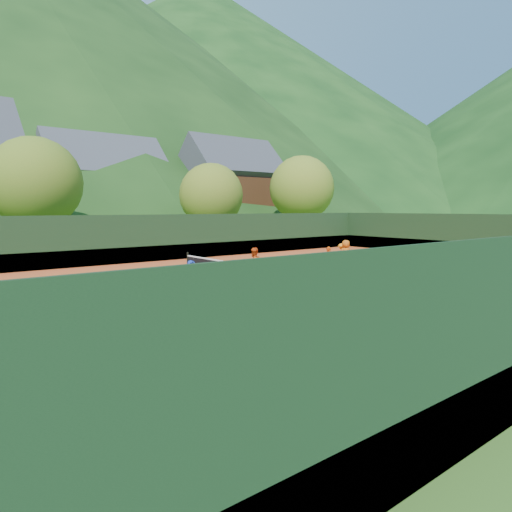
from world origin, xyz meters
TOP-DOWN VIEW (x-y plane):
  - ground at (0.00, 0.00)m, footprint 400.00×400.00m
  - clay_court at (0.00, 0.00)m, footprint 40.00×24.00m
  - mountain_far_right at (90.00, 150.00)m, footprint 260.00×260.00m
  - coach at (-4.08, -1.31)m, footprint 0.69×0.59m
  - student_a at (0.80, 1.40)m, footprint 0.84×0.69m
  - student_b at (5.63, 1.20)m, footprint 0.89×0.53m
  - student_c at (7.75, 1.86)m, footprint 0.88×0.66m
  - student_d at (9.05, 3.29)m, footprint 0.95×0.76m
  - tennis_ball_0 at (5.63, -5.61)m, footprint 0.07×0.07m
  - tennis_ball_1 at (1.56, -6.12)m, footprint 0.07×0.07m
  - tennis_ball_2 at (-8.19, -5.58)m, footprint 0.07×0.07m
  - tennis_ball_4 at (-3.74, -1.66)m, footprint 0.07×0.07m
  - tennis_ball_5 at (5.05, -6.86)m, footprint 0.07×0.07m
  - tennis_ball_6 at (-2.47, -8.32)m, footprint 0.07×0.07m
  - tennis_ball_7 at (4.10, -6.58)m, footprint 0.07×0.07m
  - tennis_ball_8 at (-4.74, -6.13)m, footprint 0.07×0.07m
  - tennis_ball_9 at (-5.40, -4.23)m, footprint 0.07×0.07m
  - tennis_ball_10 at (-0.29, -7.82)m, footprint 0.07×0.07m
  - tennis_ball_11 at (2.26, -4.99)m, footprint 0.07×0.07m
  - tennis_ball_12 at (-8.65, -6.57)m, footprint 0.07×0.07m
  - tennis_ball_13 at (-9.47, -3.44)m, footprint 0.07×0.07m
  - tennis_ball_14 at (-4.34, -6.28)m, footprint 0.07×0.07m
  - tennis_ball_15 at (0.00, -7.80)m, footprint 0.07×0.07m
  - tennis_ball_16 at (4.81, -6.00)m, footprint 0.07×0.07m
  - tennis_ball_17 at (-3.38, -3.82)m, footprint 0.07×0.07m
  - tennis_ball_18 at (-0.87, -2.28)m, footprint 0.07×0.07m
  - tennis_ball_19 at (-3.78, -7.45)m, footprint 0.07×0.07m
  - tennis_ball_20 at (-2.17, -1.62)m, footprint 0.07×0.07m
  - tennis_ball_21 at (4.70, -4.95)m, footprint 0.07×0.07m
  - tennis_ball_22 at (0.04, -6.35)m, footprint 0.07×0.07m
  - tennis_ball_24 at (3.28, -5.54)m, footprint 0.07×0.07m
  - tennis_ball_25 at (3.69, -5.29)m, footprint 0.07×0.07m
  - tennis_ball_26 at (0.96, -7.19)m, footprint 0.07×0.07m
  - tennis_ball_27 at (-1.84, -8.62)m, footprint 0.07×0.07m
  - court_lines at (0.00, 0.00)m, footprint 23.83×11.03m
  - tennis_net at (0.00, 0.00)m, footprint 0.10×12.07m
  - perimeter_fence at (0.00, 0.00)m, footprint 40.40×24.24m
  - ball_hopper at (-6.86, -4.89)m, footprint 0.57×0.57m
  - chalet_mid at (6.00, 34.00)m, footprint 12.65×8.82m
  - chalet_right at (20.00, 30.00)m, footprint 11.50×8.82m
  - tree_b at (-4.00, 20.00)m, footprint 6.40×6.40m
  - tree_c at (10.00, 19.00)m, footprint 5.60×5.60m
  - tree_d at (22.00, 20.00)m, footprint 6.80×6.80m

SIDE VIEW (x-z plane):
  - ground at x=0.00m, z-range 0.00..0.00m
  - clay_court at x=0.00m, z-range 0.00..0.02m
  - court_lines at x=0.00m, z-range 0.02..0.03m
  - tennis_ball_0 at x=5.63m, z-range 0.02..0.09m
  - tennis_ball_1 at x=1.56m, z-range 0.02..0.09m
  - tennis_ball_2 at x=-8.19m, z-range 0.02..0.09m
  - tennis_ball_4 at x=-3.74m, z-range 0.02..0.09m
  - tennis_ball_5 at x=5.05m, z-range 0.02..0.09m
  - tennis_ball_6 at x=-2.47m, z-range 0.02..0.09m
  - tennis_ball_7 at x=4.10m, z-range 0.02..0.09m
  - tennis_ball_8 at x=-4.74m, z-range 0.02..0.09m
  - tennis_ball_9 at x=-5.40m, z-range 0.02..0.09m
  - tennis_ball_10 at x=-0.29m, z-range 0.02..0.09m
  - tennis_ball_11 at x=2.26m, z-range 0.02..0.09m
  - tennis_ball_12 at x=-8.65m, z-range 0.02..0.09m
  - tennis_ball_13 at x=-9.47m, z-range 0.02..0.09m
  - tennis_ball_14 at x=-4.34m, z-range 0.02..0.09m
  - tennis_ball_15 at x=0.00m, z-range 0.02..0.09m
  - tennis_ball_16 at x=4.81m, z-range 0.02..0.09m
  - tennis_ball_17 at x=-3.38m, z-range 0.02..0.09m
  - tennis_ball_18 at x=-0.87m, z-range 0.02..0.09m
  - tennis_ball_19 at x=-3.78m, z-range 0.02..0.09m
  - tennis_ball_20 at x=-2.17m, z-range 0.02..0.09m
  - tennis_ball_21 at x=4.70m, z-range 0.02..0.09m
  - tennis_ball_22 at x=0.04m, z-range 0.02..0.09m
  - tennis_ball_24 at x=3.28m, z-range 0.02..0.09m
  - tennis_ball_25 at x=3.69m, z-range 0.02..0.09m
  - tennis_ball_26 at x=0.96m, z-range 0.02..0.09m
  - tennis_ball_27 at x=-1.84m, z-range 0.02..0.09m
  - tennis_net at x=0.00m, z-range -0.03..1.07m
  - student_d at x=9.05m, z-range 0.02..1.31m
  - student_b at x=5.63m, z-range 0.02..1.44m
  - ball_hopper at x=-6.86m, z-range 0.27..1.27m
  - student_a at x=0.80m, z-range 0.02..1.63m
  - coach at x=-4.08m, z-range 0.02..1.63m
  - student_c at x=7.75m, z-range 0.02..1.65m
  - perimeter_fence at x=0.00m, z-range -0.23..2.77m
  - tree_c at x=10.00m, z-range 0.87..8.22m
  - chalet_mid at x=6.00m, z-range -0.74..10.72m
  - tree_b at x=-4.00m, z-range 0.99..9.39m
  - chalet_right at x=20.00m, z-range -0.70..11.21m
  - tree_d at x=22.00m, z-range 1.06..9.98m
  - mountain_far_right at x=90.00m, z-range 0.00..95.00m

